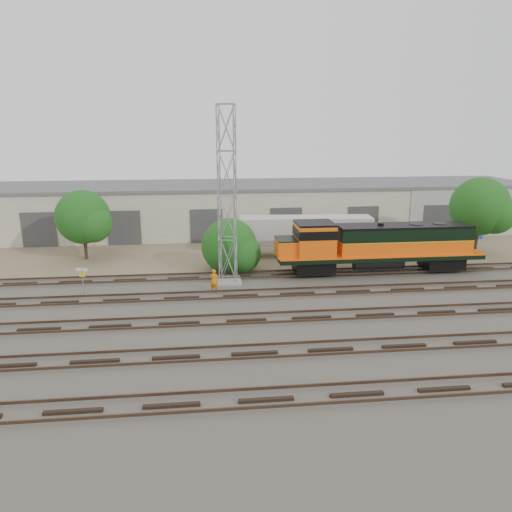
{
  "coord_description": "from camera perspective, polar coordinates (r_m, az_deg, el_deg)",
  "views": [
    {
      "loc": [
        -6.57,
        -30.88,
        11.48
      ],
      "look_at": [
        -2.63,
        4.0,
        2.2
      ],
      "focal_mm": 35.0,
      "sensor_mm": 36.0,
      "label": 1
    }
  ],
  "objects": [
    {
      "name": "signal_tower",
      "position": [
        36.18,
        -3.32,
        6.5
      ],
      "size": [
        1.9,
        1.9,
        12.84
      ],
      "rotation": [
        0.0,
        0.0,
        -0.2
      ],
      "color": "gray",
      "rests_on": "ground"
    },
    {
      "name": "tracks",
      "position": [
        30.83,
        6.38,
        -6.99
      ],
      "size": [
        80.0,
        20.4,
        0.28
      ],
      "color": "black",
      "rests_on": "ground"
    },
    {
      "name": "warehouse",
      "position": [
        54.97,
        0.56,
        5.57
      ],
      "size": [
        58.4,
        10.4,
        5.3
      ],
      "color": "beige",
      "rests_on": "ground"
    },
    {
      "name": "tree_west",
      "position": [
        45.36,
        -18.92,
        4.05
      ],
      "size": [
        4.89,
        4.65,
        6.09
      ],
      "color": "#382619",
      "rests_on": "ground"
    },
    {
      "name": "dirt_strip",
      "position": [
        47.74,
        1.66,
        0.9
      ],
      "size": [
        80.0,
        16.0,
        0.02
      ],
      "primitive_type": "cube",
      "color": "#726047",
      "rests_on": "ground"
    },
    {
      "name": "locomotive",
      "position": [
        40.4,
        13.54,
        1.21
      ],
      "size": [
        16.36,
        2.87,
        3.93
      ],
      "color": "black",
      "rests_on": "tracks"
    },
    {
      "name": "dumpster_red",
      "position": [
        55.86,
        19.43,
        2.83
      ],
      "size": [
        1.61,
        1.51,
        1.4
      ],
      "primitive_type": "cube",
      "rotation": [
        0.0,
        0.0,
        0.08
      ],
      "color": "maroon",
      "rests_on": "ground"
    },
    {
      "name": "tree_mid",
      "position": [
        40.11,
        -2.72,
        0.93
      ],
      "size": [
        4.73,
        4.5,
        4.5
      ],
      "color": "#382619",
      "rests_on": "ground"
    },
    {
      "name": "ground",
      "position": [
        33.59,
        5.25,
        -5.24
      ],
      "size": [
        140.0,
        140.0,
        0.0
      ],
      "primitive_type": "plane",
      "color": "#47423A",
      "rests_on": "ground"
    },
    {
      "name": "sign_post",
      "position": [
        36.25,
        -19.24,
        -2.18
      ],
      "size": [
        0.8,
        0.24,
        2.0
      ],
      "color": "gray",
      "rests_on": "ground"
    },
    {
      "name": "tree_east",
      "position": [
        48.85,
        24.58,
        4.98
      ],
      "size": [
        5.44,
        5.18,
        7.0
      ],
      "color": "#382619",
      "rests_on": "ground"
    },
    {
      "name": "dumpster_blue",
      "position": [
        56.72,
        23.41,
        2.67
      ],
      "size": [
        1.69,
        1.6,
        1.5
      ],
      "primitive_type": "cube",
      "rotation": [
        0.0,
        0.0,
        0.06
      ],
      "color": "#153D94",
      "rests_on": "ground"
    },
    {
      "name": "semi_trailer",
      "position": [
        44.69,
        6.07,
        2.81
      ],
      "size": [
        11.77,
        3.2,
        3.58
      ],
      "rotation": [
        0.0,
        0.0,
        -0.08
      ],
      "color": "silver",
      "rests_on": "ground"
    },
    {
      "name": "worker",
      "position": [
        35.23,
        -4.83,
        -2.83
      ],
      "size": [
        0.69,
        0.53,
        1.67
      ],
      "primitive_type": "imported",
      "rotation": [
        0.0,
        0.0,
        2.91
      ],
      "color": "orange",
      "rests_on": "ground"
    }
  ]
}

